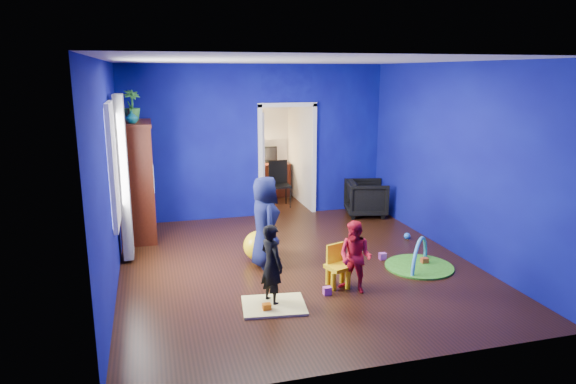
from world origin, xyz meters
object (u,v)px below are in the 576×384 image
object	(u,v)px
toddler_red	(355,257)
crt_tv	(139,178)
vase	(132,117)
child_black	(272,264)
study_desk	(270,180)
folding_chair	(280,185)
armchair	(366,198)
child_navy	(265,222)
kid_chair	(338,268)
tv_armoire	(137,181)
hopper_ball	(258,246)
play_mat	(419,266)

from	to	relation	value
toddler_red	crt_tv	world-z (taller)	crt_tv
toddler_red	vase	size ratio (longest dim) A/B	4.69
child_black	vase	xyz separation A→B (m)	(-1.56, 2.82, 1.56)
crt_tv	study_desk	bearing A→B (deg)	39.30
folding_chair	study_desk	bearing A→B (deg)	90.00
toddler_red	crt_tv	xyz separation A→B (m)	(-2.63, 3.06, 0.56)
study_desk	folding_chair	xyz separation A→B (m)	(0.00, -0.96, 0.09)
armchair	study_desk	world-z (taller)	study_desk
child_navy	crt_tv	bearing A→B (deg)	38.46
armchair	kid_chair	size ratio (longest dim) A/B	1.53
vase	tv_armoire	xyz separation A→B (m)	(0.00, 0.30, -1.08)
hopper_ball	folding_chair	xyz separation A→B (m)	(1.10, 2.95, 0.24)
hopper_ball	kid_chair	xyz separation A→B (m)	(0.80, -1.23, 0.03)
tv_armoire	folding_chair	distance (m)	3.15
crt_tv	study_desk	distance (m)	3.65
tv_armoire	child_navy	bearing A→B (deg)	-46.87
tv_armoire	crt_tv	distance (m)	0.06
study_desk	folding_chair	world-z (taller)	folding_chair
toddler_red	hopper_ball	size ratio (longest dim) A/B	2.08
toddler_red	folding_chair	size ratio (longest dim) A/B	1.01
child_navy	tv_armoire	bearing A→B (deg)	39.12
toddler_red	hopper_ball	bearing A→B (deg)	170.94
hopper_ball	folding_chair	world-z (taller)	folding_chair
toddler_red	hopper_ball	xyz separation A→B (m)	(-0.95, 1.43, -0.24)
toddler_red	child_black	bearing A→B (deg)	-129.70
crt_tv	study_desk	xyz separation A→B (m)	(2.78, 2.28, -0.65)
toddler_red	study_desk	xyz separation A→B (m)	(0.15, 5.34, -0.09)
tv_armoire	hopper_ball	world-z (taller)	tv_armoire
armchair	child_navy	distance (m)	3.29
crt_tv	kid_chair	distance (m)	3.87
toddler_red	study_desk	world-z (taller)	toddler_red
study_desk	child_navy	bearing A→B (deg)	-104.19
vase	tv_armoire	size ratio (longest dim) A/B	0.10
toddler_red	hopper_ball	distance (m)	1.73
vase	hopper_ball	distance (m)	2.85
crt_tv	hopper_ball	size ratio (longest dim) A/B	1.57
crt_tv	kid_chair	bearing A→B (deg)	-49.10
armchair	kid_chair	xyz separation A→B (m)	(-1.75, -3.08, -0.10)
hopper_ball	armchair	bearing A→B (deg)	35.94
play_mat	folding_chair	world-z (taller)	folding_chair
crt_tv	child_black	bearing A→B (deg)	-63.99
tv_armoire	toddler_red	bearing A→B (deg)	-48.92
kid_chair	study_desk	size ratio (longest dim) A/B	0.57
play_mat	study_desk	xyz separation A→B (m)	(-1.07, 4.82, 0.36)
armchair	child_navy	bearing A→B (deg)	142.50
toddler_red	kid_chair	xyz separation A→B (m)	(-0.15, 0.20, -0.21)
tv_armoire	hopper_ball	distance (m)	2.49
hopper_ball	child_navy	bearing A→B (deg)	-78.69
tv_armoire	play_mat	size ratio (longest dim) A/B	2.01
study_desk	kid_chair	bearing A→B (deg)	-93.34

